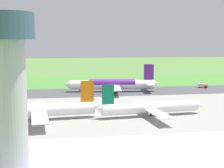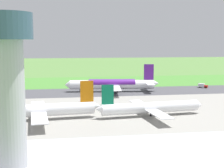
{
  "view_description": "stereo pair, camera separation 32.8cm",
  "coord_description": "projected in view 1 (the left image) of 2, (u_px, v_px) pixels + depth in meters",
  "views": [
    {
      "loc": [
        39.22,
        177.41,
        28.19
      ],
      "look_at": [
        11.09,
        0.0,
        4.5
      ],
      "focal_mm": 50.75,
      "sensor_mm": 36.0,
      "label": 1
    },
    {
      "loc": [
        38.9,
        177.46,
        28.19
      ],
      "look_at": [
        11.09,
        0.0,
        4.5
      ],
      "focal_mm": 50.75,
      "sensor_mm": 36.0,
      "label": 2
    }
  ],
  "objects": [
    {
      "name": "no_stopping_sign",
      "position": [
        100.0,
        82.0,
        215.78
      ],
      "size": [
        0.6,
        0.1,
        2.22
      ],
      "color": "slate",
      "rests_on": "ground"
    },
    {
      "name": "apron_concrete",
      "position": [
        164.0,
        115.0,
        124.24
      ],
      "size": [
        440.0,
        110.0,
        0.05
      ],
      "primitive_type": "cube",
      "color": "gray",
      "rests_on": "ground"
    },
    {
      "name": "runway_asphalt",
      "position": [
        131.0,
        91.0,
        183.49
      ],
      "size": [
        600.0,
        32.17,
        0.06
      ],
      "primitive_type": "cube",
      "color": "#47474C",
      "rests_on": "ground"
    },
    {
      "name": "service_truck_baggage",
      "position": [
        202.0,
        86.0,
        197.29
      ],
      "size": [
        5.94,
        5.37,
        2.65
      ],
      "color": "#B21914",
      "rests_on": "ground"
    },
    {
      "name": "airliner_parked_far",
      "position": [
        37.0,
        110.0,
        114.61
      ],
      "size": [
        47.94,
        39.28,
        13.99
      ],
      "color": "white",
      "rests_on": "ground"
    },
    {
      "name": "traffic_cone_orange",
      "position": [
        93.0,
        83.0,
        219.6
      ],
      "size": [
        0.4,
        0.4,
        0.55
      ],
      "primitive_type": "cone",
      "color": "orange",
      "rests_on": "ground"
    },
    {
      "name": "grass_verge_foreground",
      "position": [
        119.0,
        83.0,
        222.93
      ],
      "size": [
        600.0,
        80.0,
        0.04
      ],
      "primitive_type": "cube",
      "color": "#478534",
      "rests_on": "ground"
    },
    {
      "name": "airliner_main",
      "position": [
        113.0,
        84.0,
        181.22
      ],
      "size": [
        54.14,
        44.39,
        15.88
      ],
      "color": "white",
      "rests_on": "ground"
    },
    {
      "name": "airliner_parked_mid",
      "position": [
        151.0,
        107.0,
        121.21
      ],
      "size": [
        43.77,
        35.87,
        12.77
      ],
      "color": "white",
      "rests_on": "ground"
    },
    {
      "name": "ground_plane",
      "position": [
        131.0,
        91.0,
        183.49
      ],
      "size": [
        800.0,
        800.0,
        0.0
      ],
      "primitive_type": "plane",
      "color": "#547F3D"
    }
  ]
}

